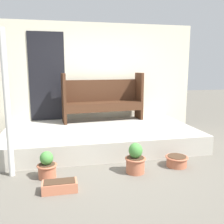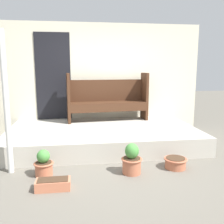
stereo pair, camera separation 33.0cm
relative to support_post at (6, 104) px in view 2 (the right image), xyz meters
The scene contains 9 objects.
ground_plane 1.92m from the support_post, ahead, with size 24.00×24.00×0.00m, color #666056.
porch_slab 2.12m from the support_post, 37.97° to the left, with size 3.79×2.10×0.35m.
house_wall 2.72m from the support_post, 56.86° to the left, with size 4.99×0.08×2.60m.
support_post is the anchor object (origin of this frame).
bench 2.58m from the support_post, 48.34° to the left, with size 1.87×0.55×1.10m.
flower_pot_left 1.03m from the support_post, 20.13° to the right, with size 0.29×0.29×0.39m.
flower_pot_middle 2.02m from the support_post, ahead, with size 0.32×0.32×0.47m.
flower_pot_right 2.72m from the support_post, ahead, with size 0.37×0.37×0.17m.
planter_box_rect 1.36m from the support_post, 43.01° to the right, with size 0.45×0.22×0.14m.
Camera 2 is at (-0.58, -3.89, 1.58)m, focal length 40.00 mm.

